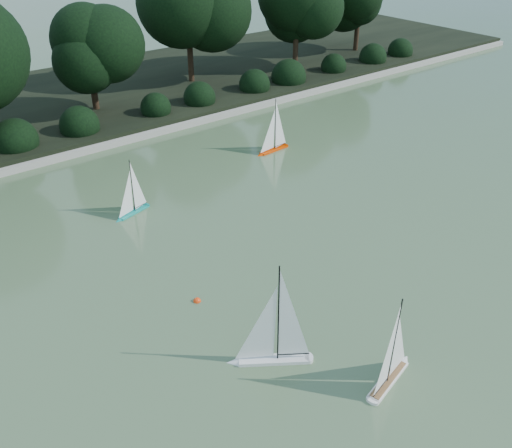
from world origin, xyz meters
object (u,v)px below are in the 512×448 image
object	(u,v)px
sailboat_white_b	(393,365)
sailboat_teal	(130,206)
sailboat_white_a	(268,347)
sailboat_orange	(272,143)
race_buoy	(197,301)

from	to	relation	value
sailboat_white_b	sailboat_teal	xyz separation A→B (m)	(-0.69, 6.85, -0.05)
sailboat_white_b	sailboat_white_a	bearing A→B (deg)	131.00
sailboat_teal	sailboat_white_a	bearing A→B (deg)	-95.52
sailboat_white_b	sailboat_orange	size ratio (longest dim) A/B	1.07
sailboat_white_a	race_buoy	size ratio (longest dim) A/B	13.45
sailboat_white_a	sailboat_white_b	xyz separation A→B (m)	(1.22, -1.40, -0.03)
sailboat_white_b	sailboat_orange	distance (m)	8.63
sailboat_white_a	sailboat_white_b	bearing A→B (deg)	-49.00
sailboat_white_a	sailboat_teal	size ratio (longest dim) A/B	1.36
sailboat_white_a	sailboat_orange	distance (m)	8.14
race_buoy	sailboat_orange	bearing A→B (deg)	39.29
sailboat_orange	race_buoy	distance (m)	6.82
sailboat_white_a	sailboat_teal	distance (m)	5.47
sailboat_white_b	race_buoy	world-z (taller)	sailboat_white_b
sailboat_white_b	sailboat_orange	bearing A→B (deg)	62.22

